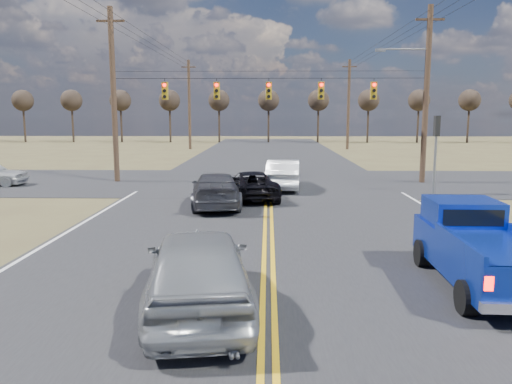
{
  "coord_description": "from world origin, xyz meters",
  "views": [
    {
      "loc": [
        -0.01,
        -11.2,
        3.97
      ],
      "look_at": [
        -0.4,
        4.58,
        1.5
      ],
      "focal_mm": 35.0,
      "sensor_mm": 36.0,
      "label": 1
    }
  ],
  "objects_px": {
    "black_suv": "(251,185)",
    "dgrey_car_queue": "(216,190)",
    "white_car_queue": "(283,174)",
    "pickup_truck": "(478,248)",
    "silver_suv": "(198,269)"
  },
  "relations": [
    {
      "from": "pickup_truck",
      "to": "silver_suv",
      "type": "xyz_separation_m",
      "value": [
        -6.26,
        -1.7,
        -0.02
      ]
    },
    {
      "from": "pickup_truck",
      "to": "black_suv",
      "type": "xyz_separation_m",
      "value": [
        -5.64,
        11.91,
        -0.24
      ]
    },
    {
      "from": "white_car_queue",
      "to": "black_suv",
      "type": "bearing_deg",
      "value": 67.44
    },
    {
      "from": "pickup_truck",
      "to": "black_suv",
      "type": "bearing_deg",
      "value": 117.04
    },
    {
      "from": "silver_suv",
      "to": "dgrey_car_queue",
      "type": "xyz_separation_m",
      "value": [
        -0.85,
        11.57,
        -0.14
      ]
    },
    {
      "from": "black_suv",
      "to": "dgrey_car_queue",
      "type": "bearing_deg",
      "value": 46.07
    },
    {
      "from": "pickup_truck",
      "to": "silver_suv",
      "type": "height_order",
      "value": "pickup_truck"
    },
    {
      "from": "pickup_truck",
      "to": "dgrey_car_queue",
      "type": "relative_size",
      "value": 0.98
    },
    {
      "from": "silver_suv",
      "to": "dgrey_car_queue",
      "type": "bearing_deg",
      "value": -94.37
    },
    {
      "from": "dgrey_car_queue",
      "to": "silver_suv",
      "type": "bearing_deg",
      "value": 87.54
    },
    {
      "from": "silver_suv",
      "to": "dgrey_car_queue",
      "type": "relative_size",
      "value": 1.02
    },
    {
      "from": "white_car_queue",
      "to": "dgrey_car_queue",
      "type": "distance_m",
      "value": 6.12
    },
    {
      "from": "pickup_truck",
      "to": "white_car_queue",
      "type": "distance_m",
      "value": 15.71
    },
    {
      "from": "silver_suv",
      "to": "black_suv",
      "type": "relative_size",
      "value": 1.08
    },
    {
      "from": "pickup_truck",
      "to": "black_suv",
      "type": "height_order",
      "value": "pickup_truck"
    }
  ]
}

